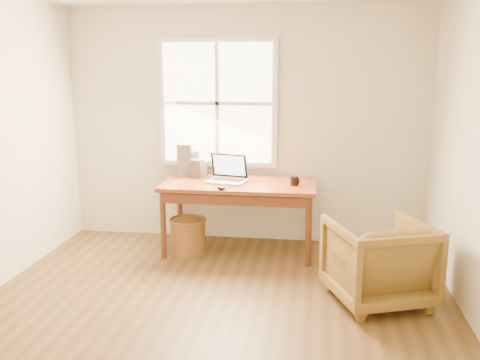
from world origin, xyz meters
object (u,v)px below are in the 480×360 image
object	(u,v)px
desk	(239,185)
coffee_mug	(294,181)
armchair	(378,261)
laptop	(226,168)
cd_stack_a	(193,163)
wicker_stool	(188,237)

from	to	relation	value
desk	coffee_mug	world-z (taller)	coffee_mug
armchair	coffee_mug	size ratio (longest dim) A/B	8.32
laptop	armchair	bearing A→B (deg)	-24.45
laptop	cd_stack_a	bearing A→B (deg)	154.78
wicker_stool	coffee_mug	bearing A→B (deg)	5.96
armchair	laptop	size ratio (longest dim) A/B	1.81
armchair	laptop	xyz separation A→B (m)	(-1.47, 1.08, 0.55)
laptop	coffee_mug	world-z (taller)	laptop
wicker_stool	laptop	size ratio (longest dim) A/B	0.85
desk	armchair	world-z (taller)	desk
desk	cd_stack_a	distance (m)	0.67
laptop	coffee_mug	bearing A→B (deg)	9.38
desk	wicker_stool	distance (m)	0.78
desk	laptop	bearing A→B (deg)	-175.21
wicker_stool	cd_stack_a	world-z (taller)	cd_stack_a
armchair	coffee_mug	distance (m)	1.36
desk	cd_stack_a	bearing A→B (deg)	150.77
armchair	cd_stack_a	world-z (taller)	cd_stack_a
desk	armchair	distance (m)	1.76
wicker_stool	coffee_mug	xyz separation A→B (m)	(1.11, 0.12, 0.61)
armchair	cd_stack_a	bearing A→B (deg)	-57.33
armchair	wicker_stool	bearing A→B (deg)	-47.42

